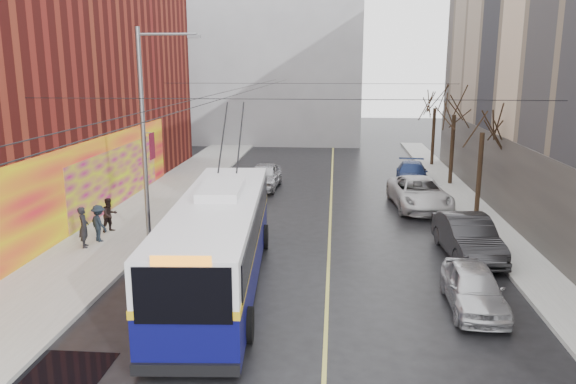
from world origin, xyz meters
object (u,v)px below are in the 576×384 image
Objects in this scene: streetlight_pole at (147,130)px; parked_car_b at (468,237)px; tree_far at (435,98)px; parked_car_d at (412,174)px; trolleybus at (219,240)px; following_car at (264,176)px; pedestrian_b at (110,215)px; tree_mid at (455,102)px; pedestrian_c at (99,223)px; parked_car_c at (419,193)px; pedestrian_a at (84,227)px; tree_near at (484,117)px; parked_car_a at (474,288)px.

parked_car_b is at bearing -3.40° from streetlight_pole.
parked_car_d is (-2.39, -6.82, -4.44)m from tree_far.
streetlight_pole is at bearing 126.26° from trolleybus.
pedestrian_b is at bearing -116.10° from following_car.
tree_mid is at bearing -90.00° from tree_far.
tree_far is at bearing 80.18° from parked_car_b.
streetlight_pole is 4.48m from pedestrian_c.
tree_mid reaches higher than parked_car_d.
trolleybus is (-11.25, -17.60, -3.60)m from tree_mid.
streetlight_pole is at bearing 172.27° from parked_car_b.
tree_mid is 12.64m from following_car.
trolleybus is at bearing -130.51° from parked_car_c.
tree_mid is 4.32× the size of pedestrian_b.
tree_mid is 1.34× the size of parked_car_b.
tree_far is 3.85× the size of pedestrian_a.
pedestrian_c is (-17.27, -13.52, -4.31)m from tree_mid.
tree_near is 8.20m from parked_car_b.
parked_car_c is 3.78× the size of pedestrian_b.
tree_mid reaches higher than pedestrian_a.
pedestrian_b is (-17.38, -19.11, -4.22)m from tree_far.
tree_near is 1.58× the size of parked_car_a.
tree_far reaches higher than pedestrian_c.
tree_near reaches higher than parked_car_b.
streetlight_pole reaches higher than trolleybus.
parked_car_c is at bearing 90.49° from parked_car_a.
parked_car_b reaches higher than following_car.
tree_near is 1.29× the size of parked_car_b.
streetlight_pole reaches higher than parked_car_a.
parked_car_d is 2.83× the size of pedestrian_a.
tree_near is 12.89m from parked_car_a.
parked_car_a is at bearing -85.46° from parked_car_d.
pedestrian_c reaches higher than parked_car_c.
tree_far is at bearing 84.55° from parked_car_a.
parked_car_c is (-2.81, 0.98, -4.16)m from tree_near.
following_car is 2.67× the size of pedestrian_a.
tree_mid is 21.20m from trolleybus.
tree_far reaches higher than tree_near.
tree_near is 7.01m from tree_mid.
parked_car_b is 15.40m from following_car.
following_car is at bearing 150.19° from parked_car_c.
parked_car_c is at bearing 29.52° from streetlight_pole.
following_car is at bearing -143.00° from tree_far.
tree_far is 14.00m from parked_car_c.
pedestrian_b is at bearing 134.16° from trolleybus.
following_car is 13.85m from pedestrian_a.
trolleybus is 7.14m from pedestrian_a.
streetlight_pole is at bearing -127.74° from pedestrian_c.
streetlight_pole is 4.60m from pedestrian_b.
tree_mid is 21.62m from pedestrian_b.
pedestrian_a reaches higher than parked_car_d.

